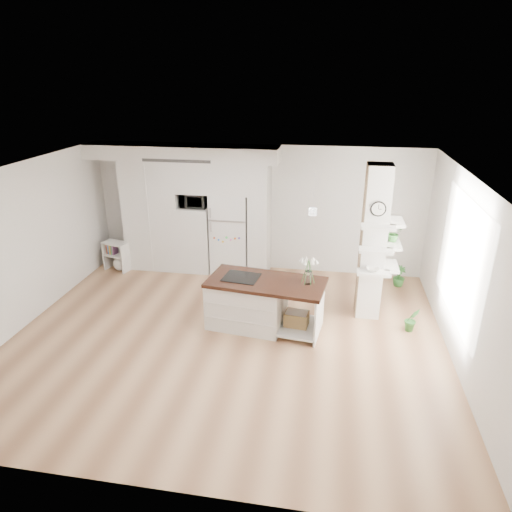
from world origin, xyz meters
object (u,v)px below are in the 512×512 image
(refrigerator, at_px, (231,233))
(bookshelf, at_px, (118,258))
(kitchen_island, at_px, (254,301))
(floor_plant_a, at_px, (412,320))

(refrigerator, bearing_deg, bookshelf, -171.43)
(refrigerator, height_order, bookshelf, refrigerator)
(bookshelf, bearing_deg, refrigerator, 23.98)
(kitchen_island, distance_m, floor_plant_a, 2.66)
(floor_plant_a, bearing_deg, bookshelf, 165.09)
(bookshelf, distance_m, floor_plant_a, 6.19)
(refrigerator, bearing_deg, kitchen_island, -68.12)
(refrigerator, relative_size, kitchen_island, 0.86)
(kitchen_island, relative_size, floor_plant_a, 4.75)
(refrigerator, bearing_deg, floor_plant_a, -29.09)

